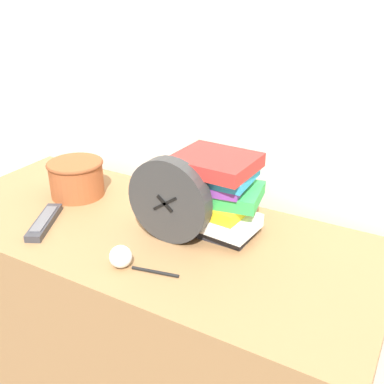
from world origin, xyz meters
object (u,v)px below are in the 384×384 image
at_px(desk_clock, 169,201).
at_px(tv_remote, 44,222).
at_px(basket, 76,177).
at_px(pen, 155,272).
at_px(crumpled_paper_ball, 121,257).
at_px(book_stack, 215,193).

distance_m(desk_clock, tv_remote, 0.39).
height_order(basket, tv_remote, basket).
distance_m(basket, pen, 0.52).
bearing_deg(pen, crumpled_paper_ball, -169.28).
xyz_separation_m(crumpled_paper_ball, pen, (0.09, 0.02, -0.02)).
bearing_deg(pen, tv_remote, 174.55).
xyz_separation_m(book_stack, tv_remote, (-0.43, -0.22, -0.10)).
bearing_deg(crumpled_paper_ball, tv_remote, 170.08).
distance_m(desk_clock, basket, 0.42).
distance_m(tv_remote, pen, 0.41).
height_order(book_stack, crumpled_paper_ball, book_stack).
distance_m(tv_remote, crumpled_paper_ball, 0.32).
bearing_deg(pen, desk_clock, 109.41).
bearing_deg(tv_remote, crumpled_paper_ball, -9.92).
bearing_deg(basket, pen, -27.33).
bearing_deg(desk_clock, book_stack, 52.68).
xyz_separation_m(tv_remote, pen, (0.41, -0.04, -0.01)).
xyz_separation_m(basket, crumpled_paper_ball, (0.37, -0.26, -0.04)).
distance_m(book_stack, crumpled_paper_ball, 0.31).
relative_size(basket, pen, 1.50).
bearing_deg(basket, tv_remote, -74.45).
relative_size(desk_clock, pen, 1.96).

